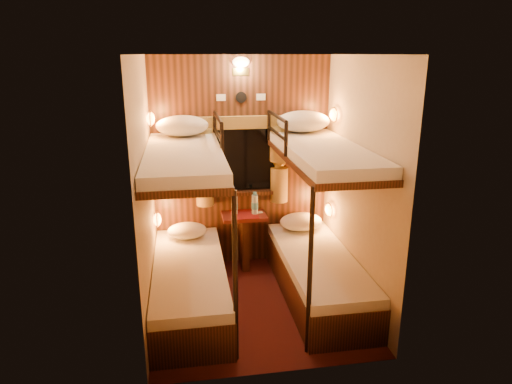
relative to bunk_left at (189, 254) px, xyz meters
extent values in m
plane|color=#3D1310|center=(0.65, -0.07, -0.56)|extent=(2.10, 2.10, 0.00)
plane|color=silver|center=(0.65, -0.07, 1.84)|extent=(2.10, 2.10, 0.00)
plane|color=#C6B293|center=(0.65, 0.98, 0.64)|extent=(2.40, 0.00, 2.40)
plane|color=#C6B293|center=(0.65, -1.12, 0.64)|extent=(2.40, 0.00, 2.40)
plane|color=#C6B293|center=(-0.35, -0.07, 0.64)|extent=(0.00, 2.40, 2.40)
plane|color=#C6B293|center=(1.65, -0.07, 0.64)|extent=(0.00, 2.40, 2.40)
cube|color=black|center=(0.65, 0.97, 0.64)|extent=(2.00, 0.03, 2.40)
cube|color=black|center=(0.00, 0.00, -0.38)|extent=(0.70, 1.90, 0.35)
cube|color=white|center=(0.00, 0.00, -0.16)|extent=(0.68, 1.88, 0.10)
cube|color=black|center=(0.00, 0.00, 0.89)|extent=(0.70, 1.90, 0.06)
cube|color=white|center=(0.00, 0.00, 0.97)|extent=(0.68, 1.88, 0.10)
cylinder|color=black|center=(0.35, -0.90, 0.17)|extent=(0.04, 0.04, 1.45)
cylinder|color=black|center=(0.35, 0.88, 1.08)|extent=(0.04, 0.04, 0.32)
cylinder|color=black|center=(0.35, 0.03, 1.08)|extent=(0.04, 0.04, 0.32)
cylinder|color=black|center=(0.35, 0.46, 1.24)|extent=(0.04, 0.85, 0.04)
cylinder|color=black|center=(0.35, 0.46, 1.07)|extent=(0.03, 0.85, 0.03)
cube|color=black|center=(1.30, 0.00, -0.38)|extent=(0.70, 1.90, 0.35)
cube|color=white|center=(1.30, 0.00, -0.16)|extent=(0.68, 1.88, 0.10)
cube|color=black|center=(1.30, 0.00, 0.89)|extent=(0.70, 1.90, 0.06)
cube|color=white|center=(1.30, 0.00, 0.97)|extent=(0.68, 1.88, 0.10)
cylinder|color=black|center=(0.95, -0.90, 0.17)|extent=(0.04, 0.04, 1.45)
cylinder|color=black|center=(0.95, 0.88, 1.08)|extent=(0.04, 0.04, 0.32)
cylinder|color=black|center=(0.95, 0.03, 1.08)|extent=(0.04, 0.04, 0.32)
cylinder|color=black|center=(0.95, 0.46, 1.24)|extent=(0.04, 0.85, 0.04)
cylinder|color=black|center=(0.95, 0.46, 1.07)|extent=(0.03, 0.85, 0.03)
cube|color=black|center=(0.65, 0.95, 0.69)|extent=(0.98, 0.02, 0.78)
cube|color=black|center=(0.65, 0.94, 0.69)|extent=(0.90, 0.01, 0.70)
cube|color=black|center=(0.65, 0.90, 0.31)|extent=(1.00, 0.12, 0.04)
cube|color=olive|center=(0.65, 0.91, 1.12)|extent=(1.10, 0.06, 0.14)
cylinder|color=olive|center=(0.22, 0.90, 0.87)|extent=(0.22, 0.22, 0.40)
cylinder|color=olive|center=(0.22, 0.90, 0.64)|extent=(0.11, 0.11, 0.12)
cylinder|color=olive|center=(0.22, 0.90, 0.39)|extent=(0.20, 0.20, 0.40)
torus|color=#B19034|center=(0.22, 0.90, 0.64)|extent=(0.14, 0.14, 0.02)
cylinder|color=olive|center=(1.08, 0.90, 0.87)|extent=(0.22, 0.22, 0.40)
cylinder|color=olive|center=(1.08, 0.90, 0.64)|extent=(0.11, 0.11, 0.12)
cylinder|color=olive|center=(1.08, 0.90, 0.39)|extent=(0.20, 0.20, 0.40)
torus|color=#B19034|center=(1.08, 0.90, 0.64)|extent=(0.14, 0.14, 0.02)
cylinder|color=black|center=(0.65, 0.95, 1.39)|extent=(0.12, 0.02, 0.12)
cube|color=silver|center=(0.43, 0.95, 1.39)|extent=(0.10, 0.01, 0.07)
cube|color=silver|center=(0.87, 0.95, 1.39)|extent=(0.10, 0.01, 0.07)
cube|color=#B19034|center=(0.65, 0.95, 1.66)|extent=(0.18, 0.01, 0.08)
ellipsoid|color=#FFCC8C|center=(0.65, 0.93, 1.76)|extent=(0.18, 0.09, 0.11)
ellipsoid|color=orange|center=(-0.31, 0.63, 0.14)|extent=(0.08, 0.20, 0.13)
torus|color=#B19034|center=(-0.31, 0.63, 0.14)|extent=(0.02, 0.17, 0.17)
ellipsoid|color=orange|center=(-0.31, 0.63, 1.22)|extent=(0.08, 0.20, 0.13)
torus|color=#B19034|center=(-0.31, 0.63, 1.22)|extent=(0.02, 0.17, 0.17)
ellipsoid|color=orange|center=(1.61, 0.63, 0.14)|extent=(0.08, 0.20, 0.13)
torus|color=#B19034|center=(1.61, 0.63, 0.14)|extent=(0.02, 0.17, 0.17)
ellipsoid|color=orange|center=(1.61, 0.63, 1.22)|extent=(0.08, 0.20, 0.13)
torus|color=#B19034|center=(1.61, 0.63, 1.22)|extent=(0.02, 0.17, 0.17)
cube|color=#5F1F15|center=(0.65, 0.78, 0.07)|extent=(0.50, 0.34, 0.04)
cube|color=black|center=(0.65, 0.78, -0.25)|extent=(0.08, 0.30, 0.61)
cube|color=maroon|center=(0.65, 0.78, 0.09)|extent=(0.30, 0.34, 0.01)
cylinder|color=#99BFE5|center=(0.54, 0.80, 0.20)|extent=(0.07, 0.07, 0.21)
cylinder|color=#3F84BE|center=(0.54, 0.80, 0.19)|extent=(0.07, 0.07, 0.07)
cylinder|color=#3F84BE|center=(0.54, 0.80, 0.32)|extent=(0.04, 0.04, 0.03)
cylinder|color=#99BFE5|center=(0.77, 0.78, 0.20)|extent=(0.07, 0.07, 0.22)
cylinder|color=#3F84BE|center=(0.77, 0.78, 0.19)|extent=(0.08, 0.08, 0.08)
cylinder|color=#3F84BE|center=(0.77, 0.78, 0.34)|extent=(0.04, 0.04, 0.03)
cube|color=silver|center=(0.78, 0.83, 0.09)|extent=(0.08, 0.06, 0.01)
cube|color=silver|center=(0.83, 0.81, 0.09)|extent=(0.08, 0.07, 0.01)
ellipsoid|color=white|center=(0.00, 0.66, -0.02)|extent=(0.43, 0.31, 0.17)
ellipsoid|color=white|center=(1.30, 0.70, 0.00)|extent=(0.49, 0.35, 0.19)
ellipsoid|color=white|center=(0.00, 0.69, 1.14)|extent=(0.54, 0.39, 0.21)
ellipsoid|color=white|center=(1.30, 0.73, 1.14)|extent=(0.59, 0.42, 0.23)
camera|label=1|loc=(-0.01, -4.08, 1.85)|focal=32.00mm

